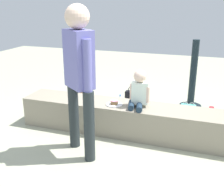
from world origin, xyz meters
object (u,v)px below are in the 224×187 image
Objects in this scene: child_seated at (139,91)px; cake_box_white at (155,111)px; handbag_black_leather at (134,97)px; party_cup_red at (211,110)px; gift_bag at (188,113)px; water_bottle_near_gift at (120,102)px; adult_standing at (79,69)px; water_bottle_far_side at (95,107)px; handbag_brown_canvas at (82,96)px; cake_plate at (114,103)px.

cake_box_white is at bearing 83.28° from child_seated.
party_cup_red is at bearing -3.50° from handbag_black_leather.
gift_bag is 1.29× the size of water_bottle_near_gift.
cake_box_white is (0.61, -0.07, -0.04)m from water_bottle_near_gift.
adult_standing is at bearing -128.00° from child_seated.
party_cup_red is at bearing 18.09° from water_bottle_far_side.
water_bottle_near_gift is at bearing 43.83° from water_bottle_far_side.
gift_bag is 0.93× the size of handbag_brown_canvas.
gift_bag reaches higher than water_bottle_far_side.
handbag_black_leather is 0.96× the size of handbag_brown_canvas.
child_seated reaches higher than water_bottle_near_gift.
gift_bag is (0.59, 0.66, -0.49)m from child_seated.
water_bottle_far_side is (-0.33, 1.19, -0.93)m from adult_standing.
child_seated is 0.29× the size of adult_standing.
gift_bag is 0.97× the size of handbag_black_leather.
party_cup_red is 1.30m from handbag_black_leather.
cake_plate is at bearing -136.78° from party_cup_red.
party_cup_red is at bearing 50.34° from child_seated.
party_cup_red is at bearing 43.22° from cake_plate.
child_seated is 2.02× the size of water_bottle_near_gift.
cake_plate is 2.05× the size of party_cup_red.
cake_box_white is (0.94, 0.25, -0.03)m from water_bottle_far_side.
water_bottle_near_gift is (-1.11, 0.19, -0.03)m from gift_bag.
water_bottle_far_side is at bearing 132.06° from cake_plate.
gift_bag reaches higher than water_bottle_near_gift.
water_bottle_near_gift is 0.72× the size of handbag_brown_canvas.
party_cup_red is 0.33× the size of handbag_brown_canvas.
water_bottle_far_side is (-0.33, -0.32, -0.02)m from water_bottle_near_gift.
water_bottle_near_gift is 0.76× the size of handbag_black_leather.
handbag_black_leather is at bearing 54.01° from water_bottle_far_side.
adult_standing is 5.46× the size of cake_box_white.
adult_standing is at bearing -89.82° from water_bottle_near_gift.
cake_box_white is 1.34m from handbag_brown_canvas.
handbag_black_leather reaches higher than party_cup_red.
handbag_brown_canvas is (-0.72, 0.04, 0.00)m from water_bottle_near_gift.
cake_plate is (0.20, 0.61, -0.59)m from adult_standing.
cake_plate is 1.19m from gift_bag.
gift_bag is 0.57m from party_cup_red.
handbag_black_leather is (-0.05, 1.25, -0.32)m from cake_plate.
adult_standing is 1.93m from gift_bag.
water_bottle_near_gift is 0.46m from water_bottle_far_side.
adult_standing is at bearing -130.08° from gift_bag.
adult_standing is (-0.51, -0.66, 0.40)m from child_seated.
water_bottle_far_side is at bearing -165.33° from cake_box_white.
water_bottle_near_gift is at bearing -3.10° from handbag_brown_canvas.
water_bottle_far_side is at bearing -161.91° from party_cup_red.
adult_standing is 7.54× the size of cake_plate.
cake_plate is 0.68× the size of handbag_brown_canvas.
water_bottle_near_gift is at bearing 173.41° from cake_box_white.
cake_plate is at bearing -45.60° from handbag_brown_canvas.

